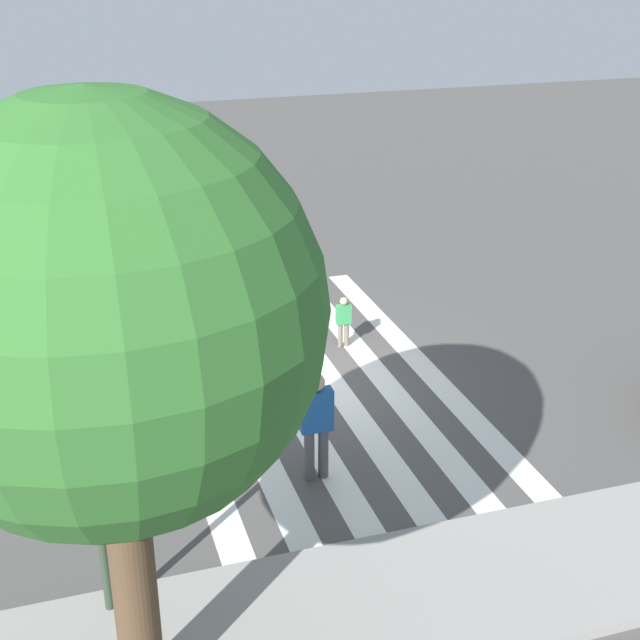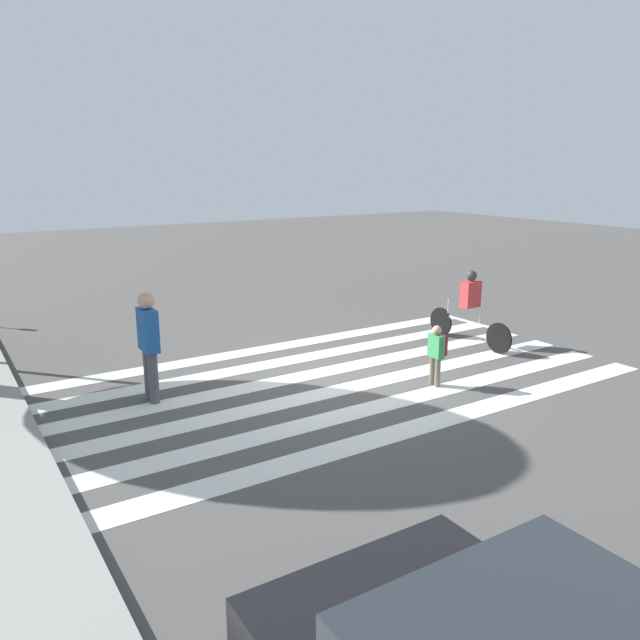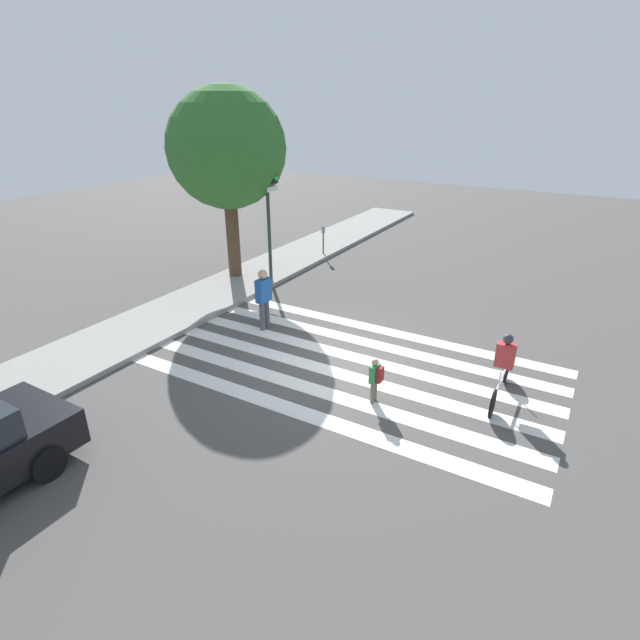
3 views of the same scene
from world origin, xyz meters
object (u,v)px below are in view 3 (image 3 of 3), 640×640
(street_tree, at_px, (227,149))
(traffic_light, at_px, (271,194))
(parking_meter, at_px, (323,234))
(cyclist_mid_street, at_px, (504,364))
(pedestrian_adult_blue_shirt, at_px, (264,296))
(pedestrian_adult_tall_backpack, at_px, (375,377))

(street_tree, bearing_deg, traffic_light, -81.35)
(parking_meter, distance_m, street_tree, 5.68)
(traffic_light, distance_m, cyclist_mid_street, 9.81)
(pedestrian_adult_blue_shirt, height_order, pedestrian_adult_tall_backpack, pedestrian_adult_blue_shirt)
(street_tree, relative_size, pedestrian_adult_tall_backpack, 6.19)
(pedestrian_adult_blue_shirt, bearing_deg, street_tree, 50.94)
(pedestrian_adult_tall_backpack, bearing_deg, cyclist_mid_street, -54.20)
(traffic_light, height_order, pedestrian_adult_tall_backpack, traffic_light)
(pedestrian_adult_tall_backpack, distance_m, cyclist_mid_street, 2.83)
(parking_meter, height_order, pedestrian_adult_blue_shirt, pedestrian_adult_blue_shirt)
(pedestrian_adult_blue_shirt, xyz_separation_m, pedestrian_adult_tall_backpack, (-1.94, -4.38, -0.39))
(parking_meter, distance_m, pedestrian_adult_tall_backpack, 11.26)
(street_tree, distance_m, pedestrian_adult_blue_shirt, 5.95)
(traffic_light, distance_m, parking_meter, 4.49)
(pedestrian_adult_blue_shirt, bearing_deg, traffic_light, 32.79)
(parking_meter, relative_size, cyclist_mid_street, 0.57)
(street_tree, bearing_deg, cyclist_mid_street, -108.70)
(pedestrian_adult_blue_shirt, distance_m, cyclist_mid_street, 6.76)
(parking_meter, height_order, pedestrian_adult_tall_backpack, parking_meter)
(cyclist_mid_street, bearing_deg, pedestrian_adult_tall_backpack, 122.04)
(traffic_light, distance_m, street_tree, 2.11)
(pedestrian_adult_blue_shirt, bearing_deg, pedestrian_adult_tall_backpack, -112.14)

